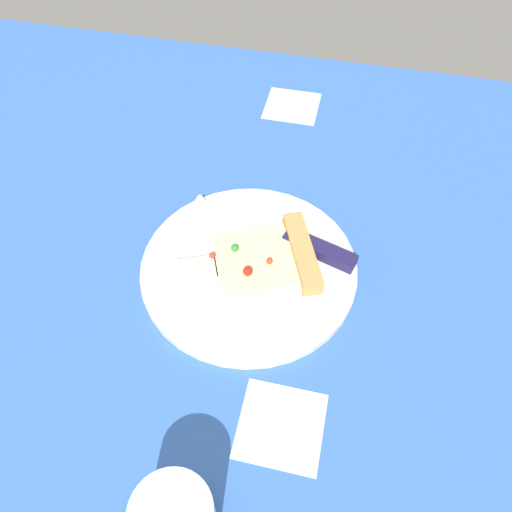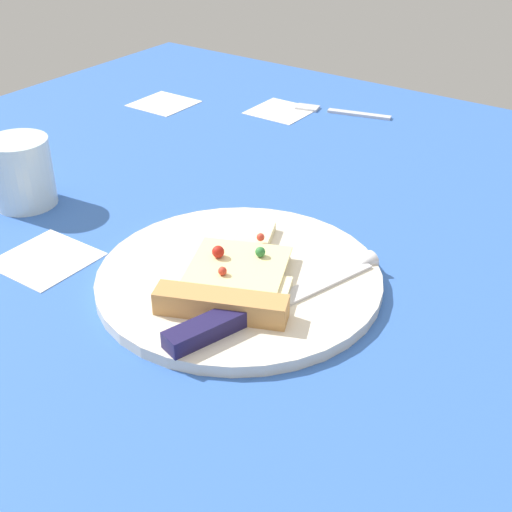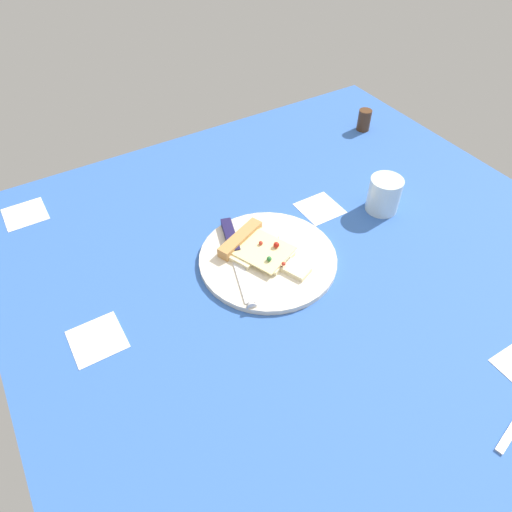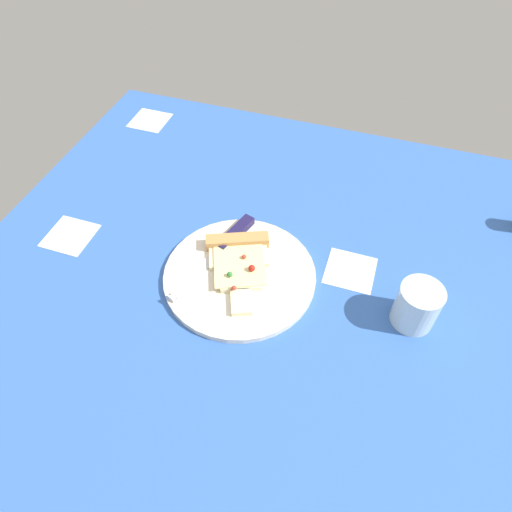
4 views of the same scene
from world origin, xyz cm
name	(u,v)px [view 2 (image 2 of 4)]	position (x,y,z in cm)	size (l,w,h in cm)	color
ground_plane	(219,248)	(0.00, -0.01, -1.50)	(118.32, 118.32, 3.00)	#3360B7
plate	(239,278)	(-6.25, -7.42, 0.59)	(28.02, 28.02, 1.18)	silver
pizza_slice	(233,281)	(-8.65, -8.43, 1.96)	(19.06, 14.57, 2.52)	beige
knife	(259,307)	(-10.42, -12.73, 1.78)	(23.56, 9.07, 2.45)	silver
drinking_glass	(21,172)	(-6.95, 23.67, 4.06)	(7.29, 7.29, 8.13)	silver
fork	(337,110)	(42.00, 8.85, 0.40)	(5.52, 15.27, 0.80)	silver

